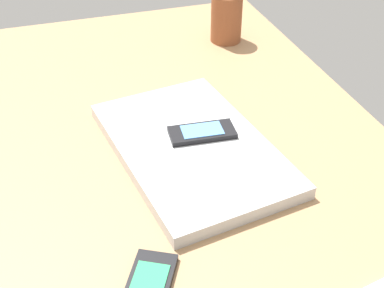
{
  "coord_description": "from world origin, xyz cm",
  "views": [
    {
      "loc": [
        -64.0,
        14.84,
        54.67
      ],
      "look_at": [
        -0.16,
        -5.71,
        5.0
      ],
      "focal_mm": 48.77,
      "sensor_mm": 36.0,
      "label": 1
    }
  ],
  "objects_px": {
    "cell_phone_on_laptop": "(202,132)",
    "cell_phone_on_desk": "(148,287)",
    "pen_cup": "(226,18)",
    "laptop_closed": "(192,148)"
  },
  "relations": [
    {
      "from": "cell_phone_on_desk",
      "to": "pen_cup",
      "type": "height_order",
      "value": "pen_cup"
    },
    {
      "from": "cell_phone_on_desk",
      "to": "pen_cup",
      "type": "bearing_deg",
      "value": -28.39
    },
    {
      "from": "cell_phone_on_laptop",
      "to": "pen_cup",
      "type": "relative_size",
      "value": 1.04
    },
    {
      "from": "cell_phone_on_laptop",
      "to": "cell_phone_on_desk",
      "type": "xyz_separation_m",
      "value": [
        -0.26,
        0.16,
        -0.02
      ]
    },
    {
      "from": "laptop_closed",
      "to": "cell_phone_on_laptop",
      "type": "height_order",
      "value": "cell_phone_on_laptop"
    },
    {
      "from": "cell_phone_on_desk",
      "to": "pen_cup",
      "type": "xyz_separation_m",
      "value": [
        0.62,
        -0.34,
        0.05
      ]
    },
    {
      "from": "cell_phone_on_laptop",
      "to": "laptop_closed",
      "type": "bearing_deg",
      "value": 126.55
    },
    {
      "from": "cell_phone_on_laptop",
      "to": "cell_phone_on_desk",
      "type": "bearing_deg",
      "value": 148.78
    },
    {
      "from": "cell_phone_on_laptop",
      "to": "cell_phone_on_desk",
      "type": "relative_size",
      "value": 0.94
    },
    {
      "from": "cell_phone_on_laptop",
      "to": "cell_phone_on_desk",
      "type": "height_order",
      "value": "cell_phone_on_laptop"
    }
  ]
}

